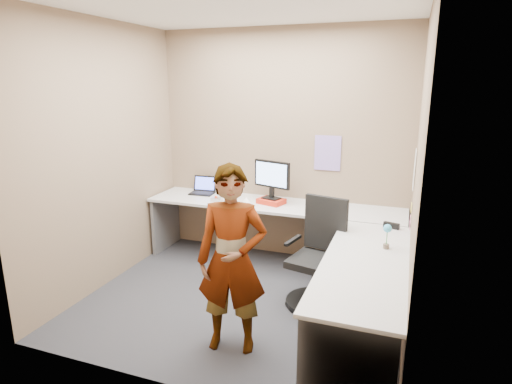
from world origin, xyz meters
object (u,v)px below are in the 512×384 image
at_px(monitor, 272,176).
at_px(office_chair, 318,263).
at_px(person, 232,260).
at_px(desk, 296,237).

relative_size(monitor, office_chair, 0.44).
xyz_separation_m(monitor, office_chair, (0.72, -0.78, -0.63)).
height_order(office_chair, person, person).
xyz_separation_m(desk, office_chair, (0.26, -0.18, -0.17)).
bearing_deg(office_chair, monitor, 145.17).
relative_size(desk, person, 1.98).
bearing_deg(person, monitor, 85.25).
bearing_deg(monitor, desk, -36.19).
distance_m(desk, monitor, 0.88).
distance_m(desk, office_chair, 0.36).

